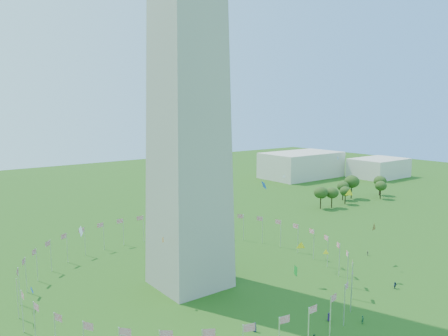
{
  "coord_description": "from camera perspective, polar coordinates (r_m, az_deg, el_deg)",
  "views": [
    {
      "loc": [
        -57.99,
        -40.27,
        45.4
      ],
      "look_at": [
        -0.45,
        35.0,
        31.91
      ],
      "focal_mm": 35.0,
      "sensor_mm": 36.0,
      "label": 1
    }
  ],
  "objects": [
    {
      "name": "tree_line_east",
      "position": [
        217.99,
        16.28,
        -2.94
      ],
      "size": [
        53.45,
        15.52,
        11.44
      ],
      "color": "#31551C",
      "rests_on": "ground"
    },
    {
      "name": "flag_ring",
      "position": [
        114.82,
        -4.48,
        -12.79
      ],
      "size": [
        80.24,
        80.24,
        9.0
      ],
      "color": "silver",
      "rests_on": "ground"
    },
    {
      "name": "gov_building_east_a",
      "position": [
        284.36,
        10.06,
        0.42
      ],
      "size": [
        50.0,
        30.0,
        16.0
      ],
      "primitive_type": "cube",
      "color": "beige",
      "rests_on": "ground"
    },
    {
      "name": "kites_aloft",
      "position": [
        106.45,
        11.4,
        -7.41
      ],
      "size": [
        118.1,
        76.25,
        36.67
      ],
      "color": "yellow",
      "rests_on": "ground"
    },
    {
      "name": "gov_building_east_b",
      "position": [
        297.89,
        19.55,
        0.03
      ],
      "size": [
        35.0,
        25.0,
        12.0
      ],
      "primitive_type": "cube",
      "color": "beige",
      "rests_on": "ground"
    }
  ]
}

